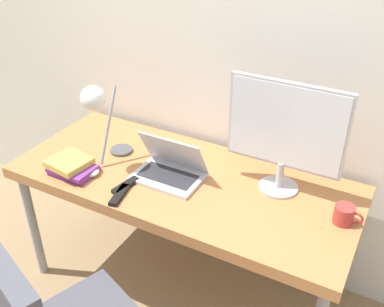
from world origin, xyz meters
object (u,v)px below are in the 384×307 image
laptop (170,169)px  game_controller (87,171)px  monitor (286,131)px  book_stack (72,167)px  mug (344,215)px  desk_lamp (97,106)px

laptop → game_controller: (-0.38, -0.18, -0.03)m
laptop → monitor: monitor is taller
laptop → book_stack: bearing=-155.6°
book_stack → game_controller: book_stack is taller
laptop → mug: bearing=3.8°
laptop → mug: size_ratio=2.66×
book_stack → mug: mug is taller
game_controller → mug: bearing=10.8°
mug → game_controller: bearing=-169.2°
laptop → game_controller: bearing=-155.0°
mug → desk_lamp: bearing=-174.1°
laptop → book_stack: size_ratio=1.39×
desk_lamp → book_stack: 0.35m
laptop → monitor: bearing=18.3°
monitor → mug: bearing=-18.9°
monitor → game_controller: monitor is taller
monitor → book_stack: size_ratio=2.24×
desk_lamp → book_stack: (-0.10, -0.14, -0.30)m
mug → monitor: bearing=161.1°
book_stack → laptop: bearing=24.4°
mug → laptop: bearing=-176.2°
monitor → book_stack: 1.07m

